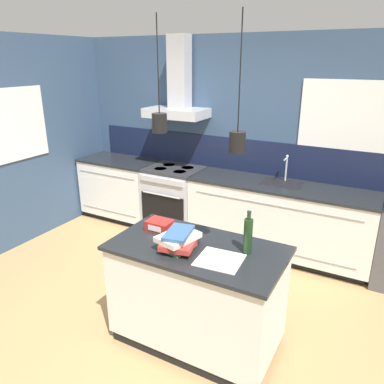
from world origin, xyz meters
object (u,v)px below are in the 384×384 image
(oven_range, at_px, (174,199))
(red_supply_box, at_px, (160,225))
(book_stack, at_px, (179,240))
(bottle_on_island, at_px, (248,235))

(oven_range, bearing_deg, red_supply_box, -62.41)
(book_stack, relative_size, red_supply_box, 1.70)
(oven_range, xyz_separation_m, red_supply_box, (0.90, -1.71, 0.50))
(book_stack, height_order, red_supply_box, book_stack)
(bottle_on_island, relative_size, red_supply_box, 1.61)
(book_stack, bearing_deg, bottle_on_island, 21.60)
(oven_range, height_order, book_stack, book_stack)
(oven_range, relative_size, book_stack, 2.50)
(bottle_on_island, height_order, book_stack, bottle_on_island)
(bottle_on_island, distance_m, book_stack, 0.53)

